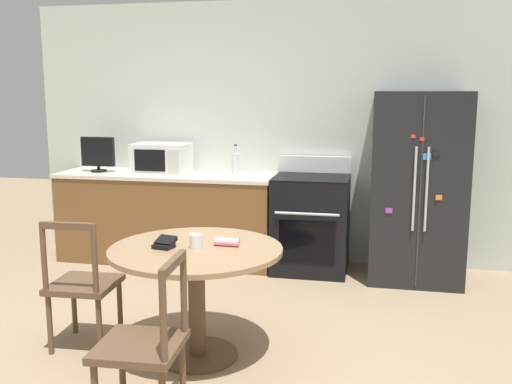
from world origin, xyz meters
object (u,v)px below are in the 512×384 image
at_px(countertop_tv, 98,153).
at_px(wallet, 165,244).
at_px(dining_chair_near, 145,346).
at_px(dining_chair_left, 82,285).
at_px(candle_glass, 196,242).
at_px(oven_range, 311,223).
at_px(counter_bottle, 236,163).
at_px(refrigerator, 417,187).
at_px(microwave, 162,158).

xyz_separation_m(countertop_tv, wallet, (1.50, -2.05, -0.33)).
distance_m(dining_chair_near, dining_chair_left, 1.10).
bearing_deg(wallet, candle_glass, 8.53).
bearing_deg(oven_range, counter_bottle, 170.70).
relative_size(refrigerator, oven_range, 1.59).
xyz_separation_m(oven_range, microwave, (-1.52, 0.04, 0.58)).
xyz_separation_m(microwave, dining_chair_left, (0.22, -2.05, -0.62)).
height_order(refrigerator, dining_chair_left, refrigerator).
height_order(countertop_tv, dining_chair_near, countertop_tv).
relative_size(countertop_tv, dining_chair_near, 0.40).
xyz_separation_m(countertop_tv, dining_chair_near, (1.67, -2.79, -0.66)).
height_order(microwave, countertop_tv, countertop_tv).
height_order(refrigerator, countertop_tv, refrigerator).
relative_size(microwave, dining_chair_left, 0.60).
bearing_deg(oven_range, dining_chair_near, -100.73).
relative_size(refrigerator, dining_chair_near, 1.90).
xyz_separation_m(dining_chair_near, candle_glass, (0.03, 0.78, 0.34)).
bearing_deg(candle_glass, counter_bottle, 97.28).
xyz_separation_m(counter_bottle, dining_chair_left, (-0.53, -2.14, -0.58)).
xyz_separation_m(microwave, counter_bottle, (0.74, 0.09, -0.04)).
relative_size(countertop_tv, dining_chair_left, 0.40).
bearing_deg(candle_glass, wallet, -171.47).
distance_m(countertop_tv, dining_chair_near, 3.32).
bearing_deg(dining_chair_near, candle_glass, -5.05).
xyz_separation_m(microwave, candle_glass, (1.02, -2.05, -0.27)).
height_order(oven_range, countertop_tv, countertop_tv).
bearing_deg(microwave, candle_glass, -63.60).
bearing_deg(microwave, refrigerator, -1.88).
bearing_deg(dining_chair_left, refrigerator, 37.77).
bearing_deg(refrigerator, oven_range, 177.36).
relative_size(refrigerator, countertop_tv, 4.80).
bearing_deg(candle_glass, dining_chair_left, 180.00).
distance_m(refrigerator, candle_glass, 2.46).
bearing_deg(microwave, dining_chair_near, -70.69).
xyz_separation_m(refrigerator, wallet, (-1.67, -2.00, -0.09)).
relative_size(oven_range, dining_chair_near, 1.20).
distance_m(refrigerator, wallet, 2.60).
height_order(dining_chair_near, wallet, dining_chair_near).
relative_size(counter_bottle, wallet, 2.02).
xyz_separation_m(counter_bottle, candle_glass, (0.27, -2.14, -0.24)).
height_order(oven_range, microwave, microwave).
bearing_deg(dining_chair_near, counter_bottle, 1.75).
bearing_deg(wallet, countertop_tv, 126.16).
distance_m(microwave, countertop_tv, 0.68).
xyz_separation_m(oven_range, counter_bottle, (-0.77, 0.13, 0.54)).
height_order(microwave, dining_chair_near, microwave).
distance_m(dining_chair_near, wallet, 0.84).
bearing_deg(wallet, oven_range, 71.09).
distance_m(oven_range, countertop_tv, 2.28).
distance_m(counter_bottle, wallet, 2.18).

